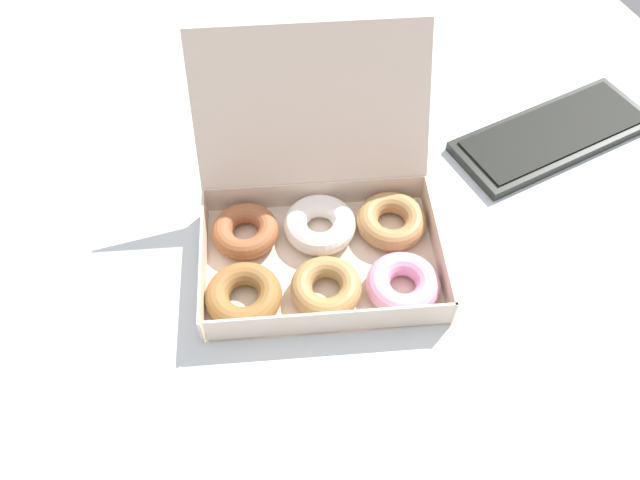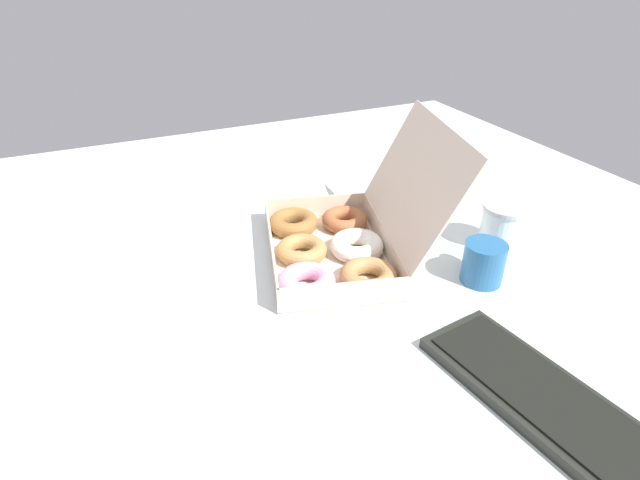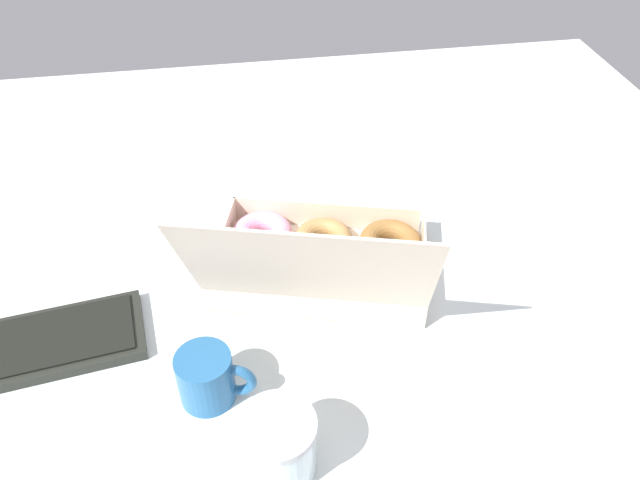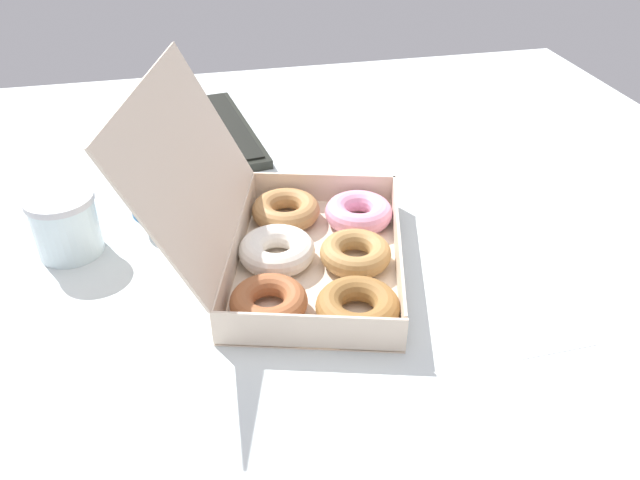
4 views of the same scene
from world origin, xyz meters
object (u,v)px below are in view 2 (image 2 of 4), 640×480
(donut_box, at_px, (337,242))
(keyboard, at_px, (544,399))
(coffee_mug, at_px, (483,261))
(glass_jar, at_px, (503,226))

(donut_box, xyz_separation_m, keyboard, (0.48, 0.10, -0.02))
(coffee_mug, bearing_deg, glass_jar, 124.09)
(donut_box, height_order, coffee_mug, donut_box)
(donut_box, xyz_separation_m, glass_jar, (0.11, 0.35, 0.01))
(keyboard, relative_size, coffee_mug, 3.41)
(keyboard, xyz_separation_m, glass_jar, (-0.37, 0.25, 0.04))
(coffee_mug, distance_m, glass_jar, 0.15)
(coffee_mug, relative_size, glass_jar, 1.12)
(donut_box, distance_m, coffee_mug, 0.29)
(donut_box, bearing_deg, glass_jar, 72.63)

